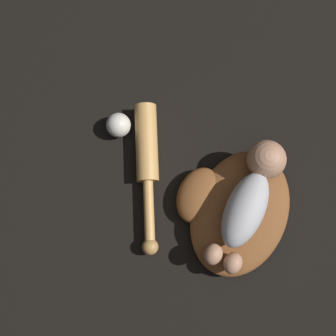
% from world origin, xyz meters
% --- Properties ---
extents(ground_plane, '(6.00, 6.00, 0.00)m').
position_xyz_m(ground_plane, '(0.00, 0.00, 0.00)').
color(ground_plane, black).
extents(baseball_glove, '(0.40, 0.35, 0.07)m').
position_xyz_m(baseball_glove, '(0.06, 0.05, 0.04)').
color(baseball_glove, brown).
rests_on(baseball_glove, ground).
extents(baby_figure, '(0.37, 0.17, 0.10)m').
position_xyz_m(baby_figure, '(0.09, 0.02, 0.12)').
color(baby_figure, '#B2B2B7').
rests_on(baby_figure, baseball_glove).
extents(baseball_bat, '(0.42, 0.16, 0.06)m').
position_xyz_m(baseball_bat, '(0.14, 0.31, 0.03)').
color(baseball_bat, tan).
rests_on(baseball_bat, ground).
extents(baseball, '(0.07, 0.07, 0.07)m').
position_xyz_m(baseball, '(0.22, 0.42, 0.04)').
color(baseball, silver).
rests_on(baseball, ground).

